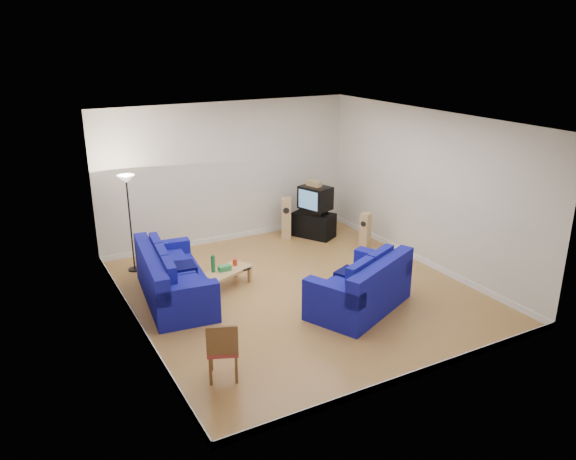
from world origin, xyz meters
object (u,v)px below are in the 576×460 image
coffee_table (227,272)px  tv_stand (314,225)px  sofa_three_seat (171,282)px  television (315,198)px  sofa_loveseat (362,290)px

coffee_table → tv_stand: size_ratio=1.12×
sofa_three_seat → television: (4.03, 1.63, 0.61)m
television → sofa_three_seat: bearing=-86.4°
sofa_three_seat → coffee_table: bearing=97.0°
coffee_table → television: television is taller
sofa_three_seat → sofa_loveseat: sofa_loveseat is taller
coffee_table → television: size_ratio=1.29×
coffee_table → tv_stand: (2.92, 1.64, -0.01)m
tv_stand → sofa_three_seat: bearing=-97.5°
sofa_loveseat → television: bearing=46.8°
tv_stand → television: 0.67m
sofa_loveseat → tv_stand: sofa_loveseat is taller
sofa_loveseat → television: (1.22, 3.61, 0.59)m
coffee_table → television: 3.42m
sofa_three_seat → television: size_ratio=3.06×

